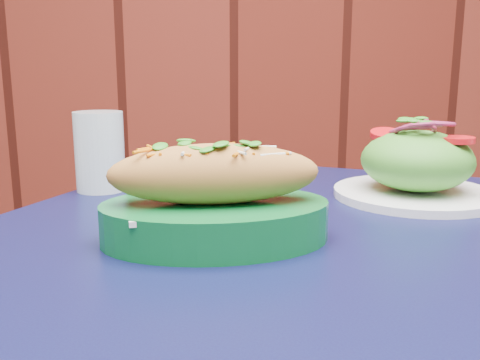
{
  "coord_description": "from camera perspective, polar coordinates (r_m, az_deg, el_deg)",
  "views": [
    {
      "loc": [
        -0.05,
        1.05,
        0.94
      ],
      "look_at": [
        -0.02,
        1.69,
        0.81
      ],
      "focal_mm": 40.0,
      "sensor_mm": 36.0,
      "label": 1
    }
  ],
  "objects": [
    {
      "name": "water_glass",
      "position": [
        0.88,
        -14.74,
        2.96
      ],
      "size": [
        0.08,
        0.08,
        0.13
      ],
      "primitive_type": "cylinder",
      "color": "silver",
      "rests_on": "cafe_table"
    },
    {
      "name": "cafe_table",
      "position": [
        0.71,
        7.18,
        -11.55
      ],
      "size": [
        1.05,
        1.05,
        0.75
      ],
      "rotation": [
        0.0,
        0.0,
        -0.41
      ],
      "color": "black",
      "rests_on": "ground"
    },
    {
      "name": "salad_plate",
      "position": [
        0.85,
        18.3,
        1.41
      ],
      "size": [
        0.24,
        0.24,
        0.12
      ],
      "rotation": [
        0.0,
        0.0,
        0.16
      ],
      "color": "white",
      "rests_on": "cafe_table"
    },
    {
      "name": "banh_mi_basket",
      "position": [
        0.6,
        -2.68,
        -2.16
      ],
      "size": [
        0.27,
        0.19,
        0.12
      ],
      "rotation": [
        0.0,
        0.0,
        0.09
      ],
      "color": "#0B5F28",
      "rests_on": "cafe_table"
    }
  ]
}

